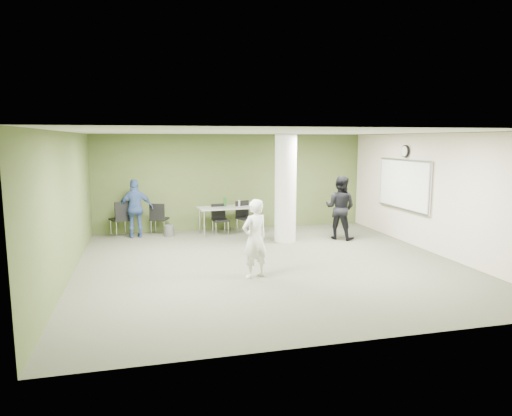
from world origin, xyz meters
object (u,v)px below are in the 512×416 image
object	(u,v)px
folding_table	(227,208)
chair_back_left	(122,216)
woman_white	(255,239)
man_blue	(136,209)
man_black	(340,208)

from	to	relation	value
folding_table	chair_back_left	size ratio (longest dim) A/B	1.69
folding_table	chair_back_left	xyz separation A→B (m)	(-2.87, 0.22, -0.14)
chair_back_left	folding_table	bearing A→B (deg)	150.93
woman_white	man_blue	world-z (taller)	man_blue
man_black	folding_table	bearing A→B (deg)	16.89
chair_back_left	man_blue	world-z (taller)	man_blue
chair_back_left	man_blue	size ratio (longest dim) A/B	0.63
woman_white	man_black	bearing A→B (deg)	-160.27
folding_table	man_black	world-z (taller)	man_black
folding_table	chair_back_left	distance (m)	2.88
chair_back_left	man_black	xyz separation A→B (m)	(5.67, -1.60, 0.26)
woman_white	chair_back_left	bearing A→B (deg)	-82.19
chair_back_left	man_black	world-z (taller)	man_black
folding_table	woman_white	size ratio (longest dim) A/B	1.10
folding_table	man_blue	size ratio (longest dim) A/B	1.06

